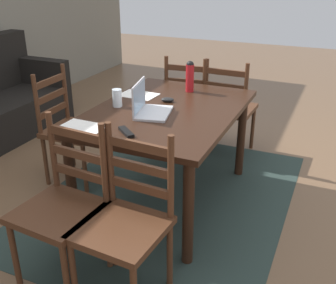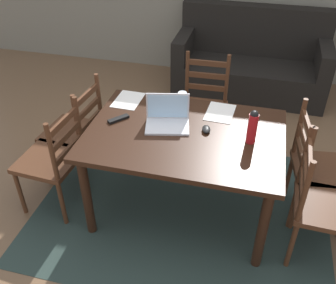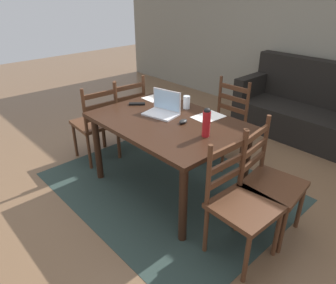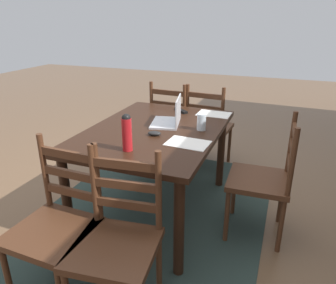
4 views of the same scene
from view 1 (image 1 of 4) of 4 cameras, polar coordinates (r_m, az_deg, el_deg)
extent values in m
plane|color=brown|center=(3.30, -0.20, -7.84)|extent=(14.00, 14.00, 0.00)
cube|color=#283833|center=(3.29, -0.20, -7.80)|extent=(2.36, 1.84, 0.01)
cube|color=black|center=(2.97, -0.22, 4.33)|extent=(1.43, 1.00, 0.04)
cylinder|color=black|center=(2.47, 2.85, -9.93)|extent=(0.07, 0.07, 0.72)
cylinder|color=black|center=(3.55, 10.22, 0.73)|extent=(0.07, 0.07, 0.72)
cylinder|color=black|center=(2.83, -13.38, -5.84)|extent=(0.07, 0.07, 0.72)
cylinder|color=black|center=(3.81, -2.16, 2.75)|extent=(0.07, 0.07, 0.72)
cube|color=#4C2B19|center=(4.05, 3.18, 5.42)|extent=(0.49, 0.49, 0.04)
cylinder|color=#4C2B19|center=(4.35, 1.28, 3.48)|extent=(0.04, 0.04, 0.43)
cylinder|color=#4C2B19|center=(4.27, 6.20, 2.94)|extent=(0.04, 0.04, 0.43)
cylinder|color=#4C2B19|center=(4.01, -0.19, 1.66)|extent=(0.04, 0.04, 0.43)
cylinder|color=#4C2B19|center=(3.92, 5.13, 1.05)|extent=(0.04, 0.04, 0.43)
cylinder|color=#4C2B19|center=(3.84, -0.24, 8.31)|extent=(0.04, 0.04, 0.50)
cylinder|color=#4C2B19|center=(3.75, 5.37, 7.82)|extent=(0.04, 0.04, 0.50)
cube|color=#4C2B19|center=(3.82, 2.51, 6.64)|extent=(0.07, 0.36, 0.05)
cube|color=#4C2B19|center=(3.79, 2.54, 8.44)|extent=(0.07, 0.36, 0.05)
cube|color=#4C2B19|center=(3.76, 2.58, 10.28)|extent=(0.07, 0.36, 0.05)
cube|color=#4C2B19|center=(2.40, -15.07, -9.46)|extent=(0.47, 0.47, 0.04)
cylinder|color=#4C2B19|center=(2.32, -14.09, -17.90)|extent=(0.04, 0.04, 0.43)
cylinder|color=#4C2B19|center=(2.55, -20.70, -14.54)|extent=(0.04, 0.04, 0.43)
cylinder|color=#4C2B19|center=(2.54, -8.30, -13.14)|extent=(0.04, 0.04, 0.43)
cylinder|color=#4C2B19|center=(2.75, -14.82, -10.56)|extent=(0.04, 0.04, 0.43)
cylinder|color=#4C2B19|center=(2.29, -8.86, -3.27)|extent=(0.04, 0.04, 0.50)
cylinder|color=#4C2B19|center=(2.52, -15.81, -1.30)|extent=(0.04, 0.04, 0.50)
cube|color=#4C2B19|center=(2.45, -12.30, -4.35)|extent=(0.05, 0.36, 0.05)
cube|color=#4C2B19|center=(2.39, -12.56, -1.71)|extent=(0.05, 0.36, 0.05)
cube|color=#4C2B19|center=(2.34, -12.83, 1.06)|extent=(0.05, 0.36, 0.05)
cube|color=#4C2B19|center=(3.48, -12.86, 1.60)|extent=(0.45, 0.45, 0.04)
cylinder|color=#4C2B19|center=(3.62, -8.37, -1.18)|extent=(0.04, 0.04, 0.43)
cylinder|color=#4C2B19|center=(3.33, -11.58, -3.75)|extent=(0.04, 0.04, 0.43)
cylinder|color=#4C2B19|center=(3.81, -13.35, -0.26)|extent=(0.04, 0.04, 0.43)
cylinder|color=#4C2B19|center=(3.54, -16.77, -2.60)|extent=(0.04, 0.04, 0.43)
cylinder|color=#4C2B19|center=(3.65, -14.20, 6.73)|extent=(0.04, 0.04, 0.50)
cylinder|color=#4C2B19|center=(3.37, -17.88, 4.84)|extent=(0.04, 0.04, 0.50)
cube|color=#4C2B19|center=(3.54, -15.78, 4.29)|extent=(0.36, 0.04, 0.05)
cube|color=#4C2B19|center=(3.50, -16.01, 6.21)|extent=(0.36, 0.04, 0.05)
cube|color=#4C2B19|center=(3.46, -16.25, 8.18)|extent=(0.36, 0.04, 0.05)
cube|color=#4C2B19|center=(3.94, 8.67, 4.62)|extent=(0.46, 0.46, 0.04)
cylinder|color=#4C2B19|center=(4.24, 6.82, 2.77)|extent=(0.04, 0.04, 0.43)
cylinder|color=#4C2B19|center=(4.15, 11.77, 1.91)|extent=(0.04, 0.04, 0.43)
cylinder|color=#4C2B19|center=(3.91, 4.96, 0.97)|extent=(0.04, 0.04, 0.43)
cylinder|color=#4C2B19|center=(3.81, 10.30, -0.01)|extent=(0.04, 0.04, 0.43)
cylinder|color=#4C2B19|center=(3.74, 5.17, 7.77)|extent=(0.04, 0.04, 0.50)
cylinder|color=#4C2B19|center=(3.63, 10.81, 6.94)|extent=(0.04, 0.04, 0.50)
cube|color=#4C2B19|center=(3.71, 7.87, 5.89)|extent=(0.04, 0.36, 0.05)
cube|color=#4C2B19|center=(3.67, 7.98, 7.75)|extent=(0.04, 0.36, 0.05)
cube|color=#4C2B19|center=(3.64, 8.09, 9.63)|extent=(0.04, 0.36, 0.05)
cube|color=#4C2B19|center=(2.20, -6.58, -12.07)|extent=(0.47, 0.47, 0.04)
cylinder|color=#4C2B19|center=(2.32, -13.12, -17.71)|extent=(0.04, 0.04, 0.43)
cylinder|color=#4C2B19|center=(2.39, 0.25, -15.56)|extent=(0.04, 0.04, 0.43)
cylinder|color=#4C2B19|center=(2.55, -7.56, -12.92)|extent=(0.04, 0.04, 0.43)
cylinder|color=#4C2B19|center=(2.12, 0.39, -5.26)|extent=(0.04, 0.04, 0.50)
cylinder|color=#4C2B19|center=(2.30, -8.07, -3.07)|extent=(0.04, 0.04, 0.50)
cube|color=#4C2B19|center=(2.26, -3.94, -6.37)|extent=(0.05, 0.36, 0.05)
cube|color=#4C2B19|center=(2.19, -4.03, -3.56)|extent=(0.05, 0.36, 0.05)
cube|color=#4C2B19|center=(2.14, -4.13, -0.59)|extent=(0.05, 0.36, 0.05)
cube|color=black|center=(5.13, -17.75, 9.47)|extent=(0.16, 0.80, 0.30)
cube|color=silver|center=(2.86, -1.99, 4.09)|extent=(0.36, 0.28, 0.02)
cube|color=silver|center=(2.85, -4.11, 6.36)|extent=(0.31, 0.08, 0.21)
cube|color=#A5CCEA|center=(2.85, -3.99, 6.35)|extent=(0.29, 0.07, 0.19)
cylinder|color=red|center=(3.35, 3.08, 8.92)|extent=(0.07, 0.07, 0.22)
sphere|color=black|center=(3.32, 3.12, 10.78)|extent=(0.06, 0.06, 0.06)
cylinder|color=silver|center=(3.02, -7.14, 6.15)|extent=(0.07, 0.07, 0.13)
ellipsoid|color=black|center=(3.11, -0.07, 5.95)|extent=(0.08, 0.11, 0.03)
cube|color=black|center=(2.54, -5.89, 1.42)|extent=(0.14, 0.16, 0.02)
cube|color=white|center=(3.29, -4.17, 6.61)|extent=(0.23, 0.31, 0.00)
cube|color=white|center=(2.68, -11.94, 2.04)|extent=(0.22, 0.30, 0.00)
camera|label=2|loc=(3.26, 50.02, 26.84)|focal=40.83mm
camera|label=3|loc=(4.61, 35.45, 22.16)|focal=33.43mm
camera|label=4|loc=(5.21, 0.14, 22.43)|focal=34.15mm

